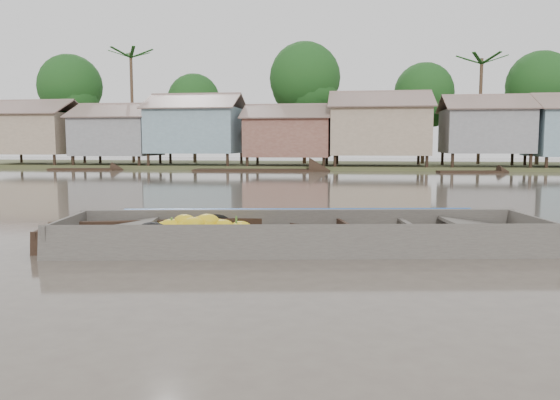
# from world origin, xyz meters

# --- Properties ---
(ground) EXTENTS (120.00, 120.00, 0.00)m
(ground) POSITION_xyz_m (0.00, 0.00, 0.00)
(ground) COLOR #4D433B
(ground) RESTS_ON ground
(riverbank) EXTENTS (120.00, 12.47, 10.22)m
(riverbank) POSITION_xyz_m (3.03, 31.86, 3.07)
(riverbank) COLOR #384723
(riverbank) RESTS_ON ground
(banana_boat) EXTENTS (5.61, 2.78, 0.78)m
(banana_boat) POSITION_xyz_m (-2.04, 0.46, 0.15)
(banana_boat) COLOR black
(banana_boat) RESTS_ON ground
(viewer_boat) EXTENTS (8.64, 3.46, 0.68)m
(viewer_boat) POSITION_xyz_m (-0.08, 0.53, 0.08)
(viewer_boat) COLOR #413B37
(viewer_boat) RESTS_ON ground
(distant_boats) EXTENTS (46.32, 14.68, 0.35)m
(distant_boats) POSITION_xyz_m (9.16, 23.49, -0.05)
(distant_boats) COLOR black
(distant_boats) RESTS_ON ground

